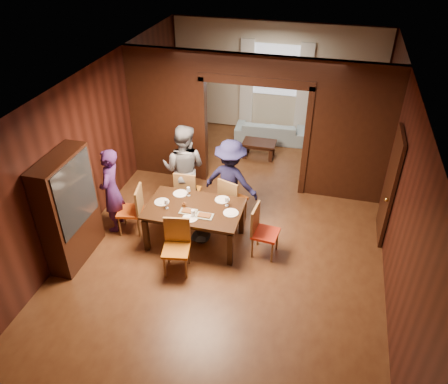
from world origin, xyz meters
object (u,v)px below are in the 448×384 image
(person_grey, at_px, (184,169))
(hutch, at_px, (69,210))
(coffee_table, at_px, (259,149))
(chair_right, at_px, (266,232))
(sofa, at_px, (270,131))
(chair_far_r, at_px, (233,198))
(chair_near, at_px, (176,248))
(chair_left, at_px, (130,210))
(person_purple, at_px, (111,191))
(person_navy, at_px, (231,181))
(dining_table, at_px, (195,225))
(chair_far_l, at_px, (188,190))

(person_grey, relative_size, hutch, 0.92)
(coffee_table, distance_m, chair_right, 3.60)
(sofa, xyz_separation_m, chair_right, (0.66, -4.47, 0.22))
(chair_far_r, xyz_separation_m, chair_near, (-0.58, -1.67, 0.00))
(sofa, bearing_deg, chair_left, 63.72)
(chair_left, bearing_deg, person_purple, -106.09)
(person_purple, relative_size, sofa, 0.93)
(sofa, relative_size, hutch, 0.90)
(coffee_table, xyz_separation_m, chair_near, (-0.61, -4.31, 0.28))
(sofa, xyz_separation_m, chair_far_r, (-0.13, -3.60, 0.22))
(chair_far_r, height_order, hutch, hutch)
(person_navy, xyz_separation_m, chair_right, (0.86, -0.93, -0.36))
(person_navy, height_order, sofa, person_navy)
(dining_table, height_order, chair_far_r, chair_far_r)
(hutch, bearing_deg, person_purple, 72.82)
(person_purple, xyz_separation_m, person_navy, (2.06, 0.88, 0.01))
(person_navy, xyz_separation_m, chair_far_l, (-0.87, -0.01, -0.36))
(person_navy, xyz_separation_m, chair_left, (-1.72, -0.91, -0.36))
(chair_right, height_order, chair_near, same)
(dining_table, bearing_deg, person_grey, 117.79)
(dining_table, distance_m, chair_right, 1.31)
(person_purple, relative_size, chair_far_r, 1.72)
(person_navy, relative_size, dining_table, 0.99)
(chair_left, height_order, chair_far_r, same)
(chair_left, bearing_deg, sofa, 145.70)
(dining_table, height_order, chair_left, chair_left)
(person_purple, relative_size, chair_left, 1.72)
(sofa, distance_m, hutch, 5.97)
(dining_table, bearing_deg, chair_far_l, 115.35)
(person_grey, distance_m, dining_table, 1.25)
(chair_left, bearing_deg, chair_far_r, 104.42)
(person_navy, xyz_separation_m, dining_table, (-0.44, -0.91, -0.46))
(chair_right, relative_size, chair_far_r, 1.00)
(person_purple, relative_size, chair_right, 1.72)
(person_grey, bearing_deg, chair_left, 51.74)
(chair_near, bearing_deg, chair_right, 19.90)
(person_purple, relative_size, coffee_table, 2.09)
(person_navy, height_order, chair_far_r, person_navy)
(chair_right, xyz_separation_m, chair_far_r, (-0.79, 0.87, 0.00))
(person_navy, height_order, coffee_table, person_navy)
(chair_right, bearing_deg, sofa, 14.18)
(person_grey, height_order, chair_right, person_grey)
(dining_table, xyz_separation_m, chair_far_r, (0.52, 0.85, 0.10))
(person_purple, height_order, chair_near, person_purple)
(hutch, bearing_deg, person_grey, 53.92)
(sofa, bearing_deg, chair_near, 79.40)
(chair_left, distance_m, hutch, 1.21)
(person_purple, xyz_separation_m, chair_left, (0.34, -0.03, -0.35))
(chair_left, xyz_separation_m, chair_far_r, (1.79, 0.85, 0.00))
(person_grey, height_order, chair_left, person_grey)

